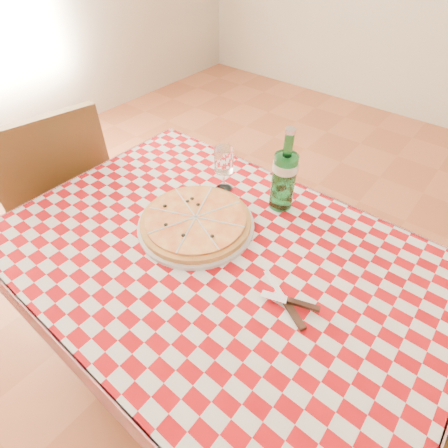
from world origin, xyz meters
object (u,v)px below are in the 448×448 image
at_px(dining_table, 217,274).
at_px(water_bottle, 285,170).
at_px(pizza_plate, 196,220).
at_px(chair_far, 60,197).
at_px(wine_glass, 224,170).

height_order(dining_table, water_bottle, water_bottle).
height_order(pizza_plate, water_bottle, water_bottle).
bearing_deg(chair_far, pizza_plate, -162.89).
distance_m(chair_far, pizza_plate, 0.80).
relative_size(pizza_plate, wine_glass, 2.22).
bearing_deg(chair_far, water_bottle, -148.75).
height_order(water_bottle, wine_glass, water_bottle).
bearing_deg(wine_glass, chair_far, -157.55).
relative_size(dining_table, chair_far, 1.25).
relative_size(chair_far, wine_glass, 5.78).
relative_size(dining_table, wine_glass, 7.24).
bearing_deg(pizza_plate, wine_glass, 104.69).
bearing_deg(chair_far, wine_glass, -146.96).
distance_m(pizza_plate, wine_glass, 0.22).
height_order(pizza_plate, wine_glass, wine_glass).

